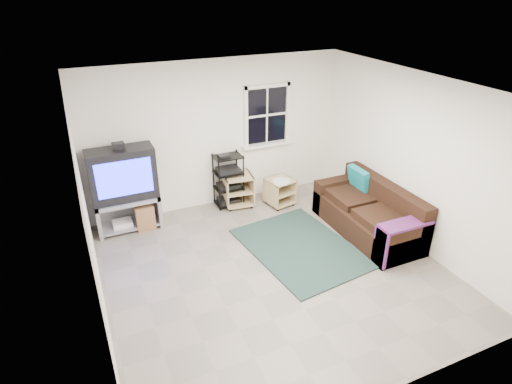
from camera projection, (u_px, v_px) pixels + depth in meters
name	position (u px, v px, depth m)	size (l,w,h in m)	color
room	(267.00, 119.00, 7.68)	(4.60, 4.62, 4.60)	gray
tv_unit	(124.00, 183.00, 6.81)	(1.02, 0.51, 1.51)	#9999A1
av_rack	(229.00, 183.00, 7.71)	(0.50, 0.36, 0.99)	black
side_table_left	(237.00, 188.00, 7.79)	(0.56, 0.56, 0.59)	tan
side_table_right	(279.00, 190.00, 7.80)	(0.53, 0.53, 0.52)	tan
sofa	(369.00, 214.00, 6.93)	(0.87, 1.97, 0.90)	black
shag_rug	(301.00, 247.00, 6.62)	(1.46, 2.01, 0.02)	black
paper_bag	(145.00, 218.00, 7.04)	(0.30, 0.19, 0.42)	#926141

